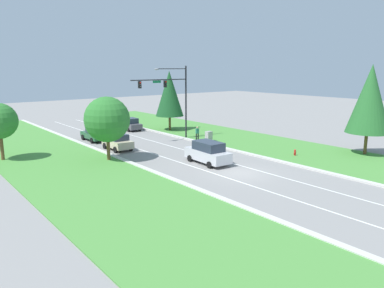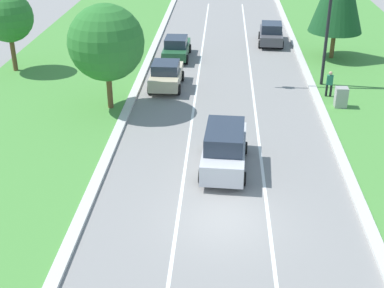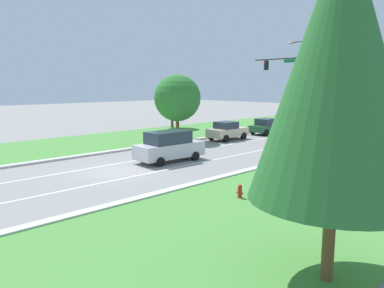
{
  "view_description": "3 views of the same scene",
  "coord_description": "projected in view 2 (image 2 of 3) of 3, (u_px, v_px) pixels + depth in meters",
  "views": [
    {
      "loc": [
        -22.11,
        -21.05,
        8.75
      ],
      "look_at": [
        0.16,
        6.85,
        1.41
      ],
      "focal_mm": 35.0,
      "sensor_mm": 36.0,
      "label": 1
    },
    {
      "loc": [
        -0.21,
        -17.59,
        12.15
      ],
      "look_at": [
        -1.53,
        5.16,
        0.77
      ],
      "focal_mm": 50.0,
      "sensor_mm": 36.0,
      "label": 2
    },
    {
      "loc": [
        19.0,
        -11.98,
        5.17
      ],
      "look_at": [
        -0.4,
        6.88,
        0.86
      ],
      "focal_mm": 35.0,
      "sensor_mm": 36.0,
      "label": 3
    }
  ],
  "objects": [
    {
      "name": "lane_stripe_inner_left",
      "position": [
        178.0,
        219.0,
        21.22
      ],
      "size": [
        0.14,
        81.0,
        0.01
      ],
      "color": "white",
      "rests_on": "ground_plane"
    },
    {
      "name": "oak_far_left_tree",
      "position": [
        8.0,
        17.0,
        35.69
      ],
      "size": [
        3.37,
        3.37,
        5.5
      ],
      "color": "brown",
      "rests_on": "ground_plane"
    },
    {
      "name": "champagne_sedan",
      "position": [
        166.0,
        75.0,
        34.12
      ],
      "size": [
        2.08,
        4.13,
        1.74
      ],
      "rotation": [
        0.0,
        0.0,
        -0.01
      ],
      "color": "beige",
      "rests_on": "ground_plane"
    },
    {
      "name": "curb_strip_right",
      "position": [
        368.0,
        224.0,
        20.8
      ],
      "size": [
        0.5,
        90.0,
        0.15
      ],
      "color": "beige",
      "rests_on": "ground_plane"
    },
    {
      "name": "oak_near_left_tree",
      "position": [
        106.0,
        43.0,
        29.61
      ],
      "size": [
        4.29,
        4.29,
        6.1
      ],
      "color": "brown",
      "rests_on": "ground_plane"
    },
    {
      "name": "graphite_sedan",
      "position": [
        271.0,
        34.0,
        43.22
      ],
      "size": [
        2.16,
        4.48,
        1.73
      ],
      "rotation": [
        0.0,
        0.0,
        -0.06
      ],
      "color": "#4C4C51",
      "rests_on": "ground_plane"
    },
    {
      "name": "utility_cabinet",
      "position": [
        341.0,
        98.0,
        31.17
      ],
      "size": [
        0.7,
        0.6,
        1.27
      ],
      "color": "#9E9E99",
      "rests_on": "ground_plane"
    },
    {
      "name": "silver_suv",
      "position": [
        225.0,
        148.0,
        24.52
      ],
      "size": [
        2.28,
        4.92,
        2.07
      ],
      "rotation": [
        0.0,
        0.0,
        -0.05
      ],
      "color": "silver",
      "rests_on": "ground_plane"
    },
    {
      "name": "curb_strip_left",
      "position": [
        82.0,
        214.0,
        21.39
      ],
      "size": [
        0.5,
        90.0,
        0.15
      ],
      "color": "beige",
      "rests_on": "ground_plane"
    },
    {
      "name": "lane_stripe_inner_right",
      "position": [
        269.0,
        222.0,
        21.03
      ],
      "size": [
        0.14,
        81.0,
        0.01
      ],
      "color": "white",
      "rests_on": "ground_plane"
    },
    {
      "name": "forest_sedan",
      "position": [
        176.0,
        48.0,
        39.75
      ],
      "size": [
        2.01,
        4.42,
        1.64
      ],
      "rotation": [
        0.0,
        0.0,
        -0.02
      ],
      "color": "#235633",
      "rests_on": "ground_plane"
    },
    {
      "name": "pedestrian",
      "position": [
        330.0,
        83.0,
        32.52
      ],
      "size": [
        0.41,
        0.28,
        1.69
      ],
      "rotation": [
        0.0,
        0.0,
        2.99
      ],
      "color": "black",
      "rests_on": "ground_plane"
    },
    {
      "name": "ground_plane",
      "position": [
        223.0,
        220.0,
        21.12
      ],
      "size": [
        160.0,
        160.0,
        0.0
      ],
      "primitive_type": "plane",
      "color": "gray"
    }
  ]
}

